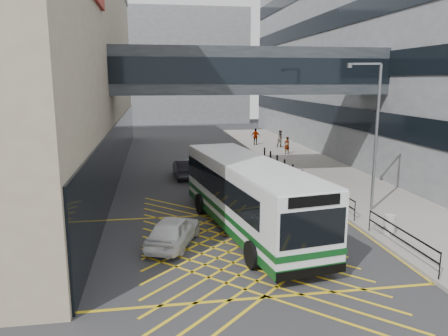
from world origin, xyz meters
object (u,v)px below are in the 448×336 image
car_silver (213,165)px  pedestrian_a (287,145)px  pedestrian_b (281,139)px  litter_bin (389,224)px  pedestrian_c (256,137)px  car_dark (185,168)px  street_lamp (373,128)px  car_white (174,230)px  bus (247,194)px

car_silver → pedestrian_a: bearing=-118.3°
pedestrian_a → pedestrian_b: bearing=-113.8°
litter_bin → pedestrian_b: 25.64m
pedestrian_b → pedestrian_c: bearing=130.1°
car_dark → street_lamp: bearing=128.5°
street_lamp → pedestrian_a: size_ratio=4.77×
car_silver → street_lamp: 13.55m
pedestrian_c → litter_bin: bearing=120.3°
pedestrian_c → pedestrian_a: bearing=135.1°
litter_bin → pedestrian_c: (0.39, 27.70, 0.44)m
car_silver → pedestrian_b: pedestrian_b is taller
car_white → pedestrian_c: 28.96m
car_dark → pedestrian_a: 12.78m
street_lamp → pedestrian_b: street_lamp is taller
car_silver → litter_bin: bearing=132.9°
litter_bin → pedestrian_b: (2.49, 25.52, 0.43)m
bus → pedestrian_c: size_ratio=6.98×
car_white → pedestrian_c: (9.99, 27.18, 0.37)m
street_lamp → bus: bearing=-145.8°
bus → pedestrian_a: size_ratio=7.58×
pedestrian_b → pedestrian_c: size_ratio=0.99×
bus → pedestrian_b: bus is taller
pedestrian_b → pedestrian_c: (-2.10, 2.19, 0.01)m
car_silver → pedestrian_c: 14.50m
car_silver → pedestrian_a: 10.50m
pedestrian_b → car_white: bearing=-119.5°
pedestrian_a → pedestrian_b: pedestrian_b is taller
bus → car_white: bus is taller
bus → car_dark: bearing=90.5°
pedestrian_a → car_dark: bearing=22.1°
pedestrian_b → street_lamp: bearing=-98.0°
litter_bin → pedestrian_a: 21.66m
bus → pedestrian_c: bearing=66.6°
car_silver → litter_bin: (6.00, -14.69, -0.10)m
car_white → pedestrian_b: pedestrian_b is taller
bus → car_dark: (-2.05, 11.89, -1.12)m
car_white → car_silver: car_silver is taller
bus → street_lamp: 7.71m
car_dark → pedestrian_c: (8.56, 13.97, 0.37)m
bus → pedestrian_c: (6.52, 25.86, -0.75)m
litter_bin → pedestrian_c: pedestrian_c is taller
bus → car_white: (-3.48, -1.32, -1.12)m
car_white → pedestrian_b: size_ratio=2.41×
street_lamp → pedestrian_b: (1.63, 21.88, -3.48)m
car_dark → pedestrian_c: pedestrian_c is taller
street_lamp → litter_bin: street_lamp is taller
litter_bin → pedestrian_a: size_ratio=0.54×
litter_bin → pedestrian_b: pedestrian_b is taller
car_dark → car_silver: bearing=-159.7°
car_white → street_lamp: (10.46, 3.11, 3.84)m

